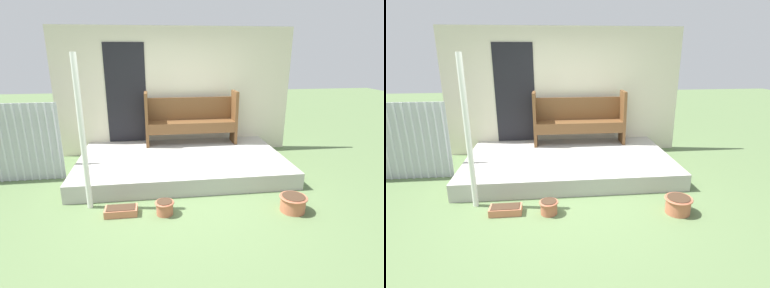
{
  "view_description": "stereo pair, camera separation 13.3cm",
  "coord_description": "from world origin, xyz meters",
  "views": [
    {
      "loc": [
        -0.41,
        -4.08,
        2.16
      ],
      "look_at": [
        0.19,
        0.38,
        0.73
      ],
      "focal_mm": 28.0,
      "sensor_mm": 36.0,
      "label": 1
    },
    {
      "loc": [
        -0.27,
        -4.1,
        2.16
      ],
      "look_at": [
        0.19,
        0.38,
        0.73
      ],
      "focal_mm": 28.0,
      "sensor_mm": 36.0,
      "label": 2
    }
  ],
  "objects": [
    {
      "name": "planter_box_rect",
      "position": [
        -0.89,
        -0.38,
        0.06
      ],
      "size": [
        0.44,
        0.22,
        0.11
      ],
      "color": "#C67251",
      "rests_on": "ground_plane"
    },
    {
      "name": "flower_pot_middle",
      "position": [
        1.47,
        -0.59,
        0.13
      ],
      "size": [
        0.38,
        0.38,
        0.23
      ],
      "color": "#B76647",
      "rests_on": "ground_plane"
    },
    {
      "name": "house_wall",
      "position": [
        0.05,
        2.19,
        1.3
      ],
      "size": [
        4.9,
        0.08,
        2.6
      ],
      "color": "beige",
      "rests_on": "ground_plane"
    },
    {
      "name": "porch_slab",
      "position": [
        0.09,
        1.08,
        0.14
      ],
      "size": [
        3.7,
        2.16,
        0.28
      ],
      "color": "#B2AFA8",
      "rests_on": "ground_plane"
    },
    {
      "name": "ground_plane",
      "position": [
        0.0,
        0.0,
        0.0
      ],
      "size": [
        24.0,
        24.0,
        0.0
      ],
      "primitive_type": "plane",
      "color": "#5B7547"
    },
    {
      "name": "flower_pot_left",
      "position": [
        -0.3,
        -0.44,
        0.11
      ],
      "size": [
        0.27,
        0.27,
        0.19
      ],
      "color": "#B76647",
      "rests_on": "ground_plane"
    },
    {
      "name": "support_post",
      "position": [
        -1.35,
        -0.11,
        1.07
      ],
      "size": [
        0.08,
        0.08,
        2.13
      ],
      "color": "white",
      "rests_on": "ground_plane"
    },
    {
      "name": "bench",
      "position": [
        0.36,
        1.86,
        0.83
      ],
      "size": [
        1.85,
        0.41,
        1.08
      ],
      "rotation": [
        0.0,
        0.0,
        -0.0
      ],
      "color": "brown",
      "rests_on": "porch_slab"
    }
  ]
}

